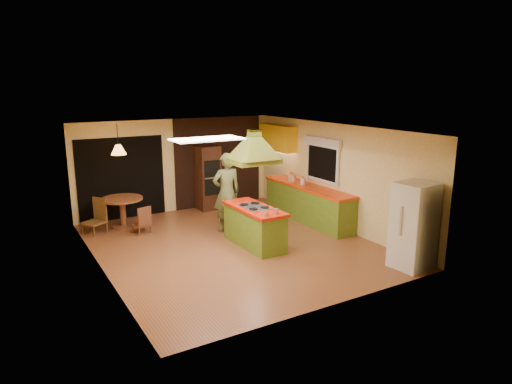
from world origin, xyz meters
TOP-DOWN VIEW (x-y plane):
  - ground at (0.00, 0.00)m, footprint 6.50×6.50m
  - room_walls at (0.00, 0.00)m, footprint 5.50×6.50m
  - ceiling_plane at (0.00, 0.00)m, footprint 6.50×6.50m
  - brick_panel at (1.25, 3.23)m, footprint 2.64×0.03m
  - nook_opening at (-1.50, 3.23)m, footprint 2.20×0.03m
  - right_counter at (2.45, 0.60)m, footprint 0.62×3.05m
  - upper_cabinets at (2.57, 2.20)m, footprint 0.34×1.40m
  - window_right at (2.70, 0.40)m, footprint 0.12×1.35m
  - fluor_panel at (-1.10, -1.20)m, footprint 1.20×0.60m
  - kitchen_island at (0.39, -0.25)m, footprint 0.70×1.70m
  - range_hood at (0.39, -0.25)m, footprint 0.97×0.70m
  - man at (0.34, 0.95)m, footprint 0.72×0.50m
  - refrigerator at (2.34, -2.81)m, footprint 0.72×0.68m
  - wall_oven at (0.77, 2.95)m, footprint 0.59×0.61m
  - dining_table at (-1.71, 2.46)m, footprint 0.98×0.98m
  - chair_left at (-2.41, 2.36)m, footprint 0.60×0.60m
  - chair_near at (-1.46, 1.81)m, footprint 0.44×0.44m
  - pendant_lamp at (-1.71, 2.46)m, footprint 0.43×0.43m
  - canister_large at (2.40, 1.20)m, footprint 0.16×0.16m
  - canister_medium at (2.40, 1.30)m, footprint 0.17×0.17m
  - canister_small at (2.40, 0.77)m, footprint 0.14×0.14m

SIDE VIEW (x-z plane):
  - ground at x=0.00m, z-range 0.00..0.00m
  - chair_near at x=-1.46m, z-range 0.00..0.65m
  - chair_left at x=-2.41m, z-range 0.00..0.81m
  - kitchen_island at x=0.39m, z-range 0.00..0.87m
  - right_counter at x=2.45m, z-range 0.00..0.92m
  - dining_table at x=-1.71m, z-range 0.15..0.88m
  - refrigerator at x=2.34m, z-range 0.00..1.64m
  - wall_oven at x=0.77m, z-range 0.00..1.77m
  - man at x=0.34m, z-range 0.00..1.87m
  - canister_small at x=2.40m, z-range 0.92..1.10m
  - canister_medium at x=2.40m, z-range 0.92..1.11m
  - canister_large at x=2.40m, z-range 0.92..1.12m
  - nook_opening at x=-1.50m, z-range 0.00..2.10m
  - room_walls at x=0.00m, z-range -2.00..4.50m
  - brick_panel at x=1.25m, z-range 0.00..2.50m
  - window_right at x=2.70m, z-range 1.24..2.30m
  - pendant_lamp at x=-1.71m, z-range 1.78..2.02m
  - upper_cabinets at x=2.57m, z-range 1.60..2.30m
  - range_hood at x=0.39m, z-range 1.86..2.65m
  - fluor_panel at x=-1.10m, z-range 2.47..2.50m
  - ceiling_plane at x=0.00m, z-range 2.50..2.50m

